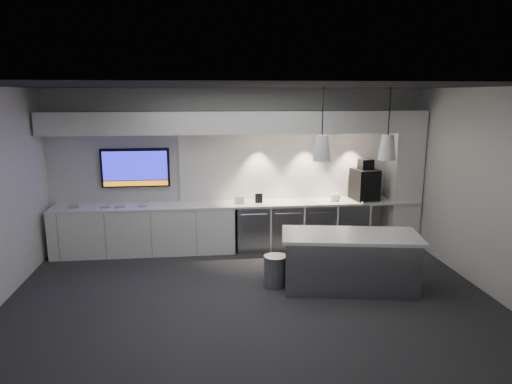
{
  "coord_description": "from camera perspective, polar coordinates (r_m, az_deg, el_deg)",
  "views": [
    {
      "loc": [
        -0.62,
        -6.1,
        2.9
      ],
      "look_at": [
        0.2,
        1.1,
        1.34
      ],
      "focal_mm": 32.0,
      "sensor_mm": 36.0,
      "label": 1
    }
  ],
  "objects": [
    {
      "name": "soffit",
      "position": [
        8.34,
        -2.24,
        8.72
      ],
      "size": [
        6.9,
        0.6,
        0.4
      ],
      "primitive_type": "cube",
      "color": "white",
      "rests_on": "wall_back"
    },
    {
      "name": "tray_b",
      "position": [
        8.65,
        -18.34,
        -1.75
      ],
      "size": [
        0.17,
        0.17,
        0.02
      ],
      "primitive_type": "cube",
      "rotation": [
        0.0,
        0.0,
        0.07
      ],
      "color": "#989898",
      "rests_on": "back_counter"
    },
    {
      "name": "backsplash",
      "position": [
        8.88,
        5.43,
        3.37
      ],
      "size": [
        4.6,
        0.03,
        1.3
      ],
      "primitive_type": "cube",
      "color": "white",
      "rests_on": "wall_back"
    },
    {
      "name": "island",
      "position": [
        7.08,
        11.62,
        -8.47
      ],
      "size": [
        2.15,
        1.2,
        0.86
      ],
      "rotation": [
        0.0,
        0.0,
        -0.17
      ],
      "color": "gray",
      "rests_on": "floor"
    },
    {
      "name": "sign_black",
      "position": [
        8.52,
        0.35,
        -0.79
      ],
      "size": [
        0.14,
        0.02,
        0.18
      ],
      "primitive_type": "cube",
      "rotation": [
        0.0,
        0.0,
        -0.0
      ],
      "color": "black",
      "rests_on": "back_counter"
    },
    {
      "name": "bin",
      "position": [
        7.1,
        2.39,
        -9.82
      ],
      "size": [
        0.36,
        0.36,
        0.48
      ],
      "primitive_type": "cylinder",
      "rotation": [
        0.0,
        0.0,
        0.04
      ],
      "color": "gray",
      "rests_on": "floor"
    },
    {
      "name": "ceiling",
      "position": [
        6.14,
        -0.71,
        13.1
      ],
      "size": [
        7.0,
        7.0,
        0.0
      ],
      "primitive_type": "plane",
      "rotation": [
        3.14,
        0.0,
        0.0
      ],
      "color": "black",
      "rests_on": "wall_back"
    },
    {
      "name": "cup_cluster",
      "position": [
        8.79,
        9.86,
        -0.71
      ],
      "size": [
        0.16,
        0.16,
        0.14
      ],
      "primitive_type": null,
      "color": "silver",
      "rests_on": "back_counter"
    },
    {
      "name": "left_base_cabinets",
      "position": [
        8.71,
        -13.71,
        -4.66
      ],
      "size": [
        3.3,
        0.63,
        0.86
      ],
      "primitive_type": "cube",
      "color": "white",
      "rests_on": "floor"
    },
    {
      "name": "pendant_left",
      "position": [
        6.54,
        8.21,
        5.5
      ],
      "size": [
        0.25,
        0.25,
        1.06
      ],
      "color": "white",
      "rests_on": "ceiling"
    },
    {
      "name": "column",
      "position": [
        9.28,
        17.94,
        1.64
      ],
      "size": [
        0.55,
        0.55,
        2.6
      ],
      "primitive_type": "cube",
      "color": "white",
      "rests_on": "floor"
    },
    {
      "name": "wall_right",
      "position": [
        7.49,
        27.01,
        0.06
      ],
      "size": [
        0.0,
        7.0,
        7.0
      ],
      "primitive_type": "plane",
      "rotation": [
        1.57,
        0.0,
        -1.57
      ],
      "color": "silver",
      "rests_on": "floor"
    },
    {
      "name": "pendant_right",
      "position": [
        6.85,
        16.1,
        5.44
      ],
      "size": [
        0.25,
        0.25,
        1.06
      ],
      "color": "white",
      "rests_on": "ceiling"
    },
    {
      "name": "fridge_unit_b",
      "position": [
        8.77,
        3.64,
        -4.25
      ],
      "size": [
        0.6,
        0.61,
        0.85
      ],
      "primitive_type": "cube",
      "color": "gray",
      "rests_on": "floor"
    },
    {
      "name": "tray_c",
      "position": [
        8.59,
        -16.69,
        -1.74
      ],
      "size": [
        0.2,
        0.2,
        0.02
      ],
      "primitive_type": "cube",
      "rotation": [
        0.0,
        0.0,
        0.29
      ],
      "color": "#989898",
      "rests_on": "back_counter"
    },
    {
      "name": "fridge_unit_a",
      "position": [
        8.68,
        -0.47,
        -4.39
      ],
      "size": [
        0.6,
        0.61,
        0.85
      ],
      "primitive_type": "cube",
      "color": "gray",
      "rests_on": "floor"
    },
    {
      "name": "back_counter",
      "position": [
        8.54,
        -2.14,
        -1.51
      ],
      "size": [
        6.8,
        0.65,
        0.04
      ],
      "primitive_type": "cube",
      "color": "white",
      "rests_on": "left_base_cabinets"
    },
    {
      "name": "sign_white",
      "position": [
        8.44,
        -2.09,
        -1.05
      ],
      "size": [
        0.18,
        0.06,
        0.14
      ],
      "primitive_type": "cube",
      "rotation": [
        0.0,
        0.0,
        -0.2
      ],
      "color": "white",
      "rests_on": "back_counter"
    },
    {
      "name": "wall_front",
      "position": [
        3.91,
        3.08,
        -8.8
      ],
      "size": [
        7.0,
        0.0,
        7.0
      ],
      "primitive_type": "plane",
      "rotation": [
        -1.57,
        0.0,
        0.0
      ],
      "color": "silver",
      "rests_on": "floor"
    },
    {
      "name": "wall_back",
      "position": [
        8.74,
        -2.34,
        2.94
      ],
      "size": [
        7.0,
        0.0,
        7.0
      ],
      "primitive_type": "plane",
      "rotation": [
        1.57,
        0.0,
        0.0
      ],
      "color": "silver",
      "rests_on": "floor"
    },
    {
      "name": "fridge_unit_d",
      "position": [
        9.07,
        11.52,
        -3.92
      ],
      "size": [
        0.6,
        0.61,
        0.85
      ],
      "primitive_type": "cube",
      "color": "gray",
      "rests_on": "floor"
    },
    {
      "name": "wall_tv",
      "position": [
        8.75,
        -14.84,
        2.95
      ],
      "size": [
        1.25,
        0.07,
        0.72
      ],
      "color": "black",
      "rests_on": "wall_back"
    },
    {
      "name": "tray_d",
      "position": [
        8.54,
        -13.94,
        -1.66
      ],
      "size": [
        0.17,
        0.17,
        0.02
      ],
      "primitive_type": "cube",
      "rotation": [
        0.0,
        0.0,
        -0.05
      ],
      "color": "#989898",
      "rests_on": "back_counter"
    },
    {
      "name": "fridge_unit_c",
      "position": [
        8.9,
        7.64,
        -4.09
      ],
      "size": [
        0.6,
        0.61,
        0.85
      ],
      "primitive_type": "cube",
      "color": "gray",
      "rests_on": "floor"
    },
    {
      "name": "floor",
      "position": [
        6.79,
        -0.64,
        -13.13
      ],
      "size": [
        7.0,
        7.0,
        0.0
      ],
      "primitive_type": "plane",
      "color": "#29292B",
      "rests_on": "ground"
    },
    {
      "name": "tray_a",
      "position": [
        8.82,
        -21.8,
        -1.74
      ],
      "size": [
        0.19,
        0.19,
        0.02
      ],
      "primitive_type": "cube",
      "rotation": [
        0.0,
        0.0,
        0.23
      ],
      "color": "#989898",
      "rests_on": "back_counter"
    },
    {
      "name": "coffee_machine",
      "position": [
        9.0,
        13.44,
        1.1
      ],
      "size": [
        0.5,
        0.66,
        0.79
      ],
      "rotation": [
        0.0,
        0.0,
        0.15
      ],
      "color": "black",
      "rests_on": "back_counter"
    }
  ]
}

